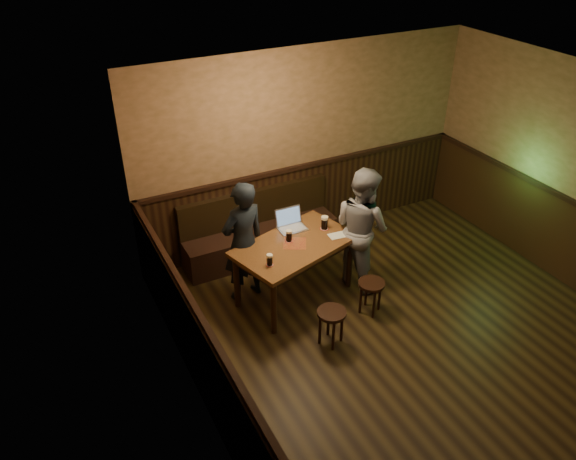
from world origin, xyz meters
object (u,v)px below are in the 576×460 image
(person_grey, at_px, (361,227))
(pint_mid, at_px, (289,236))
(stool_right, at_px, (371,288))
(pub_table, at_px, (295,251))
(bench, at_px, (260,236))
(person_suit, at_px, (243,242))
(laptop, at_px, (291,223))
(pint_left, at_px, (270,260))
(stool_left, at_px, (331,318))
(pint_right, at_px, (324,223))

(person_grey, bearing_deg, pint_mid, 69.64)
(stool_right, bearing_deg, pub_table, 134.25)
(person_grey, bearing_deg, bench, 28.03)
(person_suit, xyz_separation_m, person_grey, (1.47, -0.38, 0.01))
(bench, height_order, laptop, laptop)
(stool_right, distance_m, pint_mid, 1.18)
(bench, bearing_deg, pub_table, -90.00)
(pint_left, xyz_separation_m, laptop, (0.59, 0.62, -0.01))
(person_suit, bearing_deg, stool_left, 101.43)
(stool_right, distance_m, laptop, 1.30)
(person_grey, bearing_deg, stool_left, 122.28)
(bench, bearing_deg, stool_right, -68.84)
(pint_left, height_order, pint_mid, pint_mid)
(pint_left, height_order, laptop, laptop)
(stool_left, xyz_separation_m, pint_mid, (-0.01, 1.04, 0.51))
(pub_table, distance_m, pint_mid, 0.20)
(pint_mid, distance_m, person_grey, 0.96)
(bench, relative_size, stool_left, 4.86)
(pint_left, bearing_deg, laptop, 46.50)
(pub_table, bearing_deg, pint_right, -0.94)
(laptop, bearing_deg, pint_right, -30.43)
(pint_left, relative_size, pint_right, 0.81)
(bench, bearing_deg, person_suit, -125.91)
(pint_mid, relative_size, person_grey, 0.09)
(bench, bearing_deg, pint_left, -109.34)
(pint_left, relative_size, person_grey, 0.09)
(laptop, bearing_deg, person_grey, -28.74)
(pub_table, bearing_deg, person_suit, 135.86)
(laptop, xyz_separation_m, person_suit, (-0.68, -0.06, -0.05))
(pub_table, xyz_separation_m, laptop, (0.13, 0.35, 0.17))
(stool_left, xyz_separation_m, stool_right, (0.71, 0.26, -0.01))
(stool_right, bearing_deg, pint_right, 102.67)
(bench, relative_size, pint_right, 12.31)
(stool_right, bearing_deg, laptop, 117.79)
(stool_right, bearing_deg, stool_left, -160.15)
(pub_table, bearing_deg, pint_mid, 98.77)
(pub_table, bearing_deg, person_grey, -21.48)
(bench, height_order, pint_left, bench)
(bench, relative_size, pub_table, 1.32)
(person_suit, bearing_deg, bench, -137.17)
(stool_left, distance_m, stool_right, 0.76)
(person_suit, bearing_deg, laptop, 173.85)
(stool_left, distance_m, pint_right, 1.32)
(stool_right, xyz_separation_m, pint_right, (-0.19, 0.83, 0.53))
(stool_right, height_order, pint_mid, pint_mid)
(stool_left, relative_size, person_grey, 0.28)
(laptop, bearing_deg, pint_mid, -120.45)
(pint_right, height_order, person_suit, person_suit)
(stool_left, distance_m, person_suit, 1.43)
(stool_right, height_order, pint_right, pint_right)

